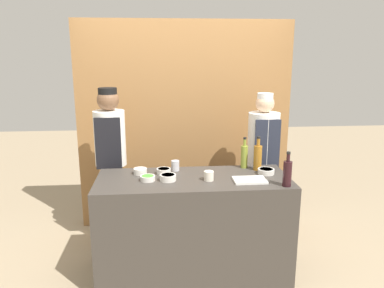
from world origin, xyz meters
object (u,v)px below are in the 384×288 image
object	(u,v)px
sauce_bowl_purple	(168,177)
sauce_bowl_green	(148,178)
cutting_board	(250,180)
chef_left	(111,161)
chef_right	(262,162)
sauce_bowl_red	(140,171)
cup_cream	(209,176)
sauce_bowl_orange	(164,171)
bottle_amber	(258,157)
cup_steel	(175,166)
sauce_bowl_yellow	(266,171)
bottle_wine	(287,173)
bottle_oil	(244,156)

from	to	relation	value
sauce_bowl_purple	sauce_bowl_green	bearing A→B (deg)	175.40
cutting_board	chef_left	world-z (taller)	chef_left
chef_right	sauce_bowl_green	bearing A→B (deg)	-151.49
sauce_bowl_red	cup_cream	xyz separation A→B (m)	(0.61, -0.23, 0.01)
chef_right	cutting_board	bearing A→B (deg)	-113.10
sauce_bowl_red	sauce_bowl_orange	xyz separation A→B (m)	(0.22, -0.01, -0.00)
bottle_amber	chef_left	bearing A→B (deg)	163.23
cup_steel	sauce_bowl_yellow	bearing A→B (deg)	-11.47
sauce_bowl_purple	chef_left	xyz separation A→B (m)	(-0.57, 0.67, -0.03)
chef_left	sauce_bowl_yellow	bearing A→B (deg)	-20.57
sauce_bowl_green	cutting_board	distance (m)	0.89
bottle_wine	chef_left	size ratio (longest dim) A/B	0.18
bottle_oil	cup_steel	xyz separation A→B (m)	(-0.67, -0.04, -0.07)
sauce_bowl_yellow	bottle_oil	distance (m)	0.28
sauce_bowl_yellow	sauce_bowl_green	bearing A→B (deg)	-174.82
sauce_bowl_green	cutting_board	xyz separation A→B (m)	(0.89, -0.09, -0.01)
sauce_bowl_red	bottle_oil	distance (m)	1.01
bottle_oil	cup_cream	bearing A→B (deg)	-138.43
sauce_bowl_green	bottle_wine	world-z (taller)	bottle_wine
cup_cream	bottle_wine	bearing A→B (deg)	-17.40
bottle_oil	sauce_bowl_red	bearing A→B (deg)	-173.44
bottle_wine	sauce_bowl_yellow	bearing A→B (deg)	103.51
cup_steel	cutting_board	bearing A→B (deg)	-29.74
sauce_bowl_red	cup_steel	xyz separation A→B (m)	(0.33, 0.08, 0.02)
bottle_oil	chef_right	xyz separation A→B (m)	(0.28, 0.35, -0.17)
sauce_bowl_purple	sauce_bowl_orange	distance (m)	0.20
cutting_board	bottle_amber	world-z (taller)	bottle_amber
cutting_board	chef_left	distance (m)	1.49
bottle_amber	sauce_bowl_green	bearing A→B (deg)	-167.83
sauce_bowl_red	cutting_board	world-z (taller)	sauce_bowl_red
sauce_bowl_orange	chef_left	bearing A→B (deg)	138.51
chef_right	sauce_bowl_yellow	bearing A→B (deg)	-102.19
chef_right	chef_left	bearing A→B (deg)	179.99
bottle_wine	chef_left	bearing A→B (deg)	150.25
chef_right	sauce_bowl_red	bearing A→B (deg)	-160.08
bottle_oil	bottle_wine	world-z (taller)	bottle_oil
sauce_bowl_purple	sauce_bowl_red	distance (m)	0.32
sauce_bowl_green	chef_left	world-z (taller)	chef_left
bottle_oil	cutting_board	bearing A→B (deg)	-95.47
cutting_board	bottle_oil	distance (m)	0.42
bottle_oil	chef_left	xyz separation A→B (m)	(-1.32, 0.35, -0.12)
cup_cream	sauce_bowl_red	bearing A→B (deg)	159.14
bottle_amber	chef_left	distance (m)	1.50
bottle_oil	cup_cream	size ratio (longest dim) A/B	3.56
sauce_bowl_green	chef_right	size ratio (longest dim) A/B	0.08
sauce_bowl_orange	bottle_wine	distance (m)	1.11
bottle_oil	bottle_amber	distance (m)	0.14
sauce_bowl_orange	cup_cream	xyz separation A→B (m)	(0.39, -0.22, 0.01)
sauce_bowl_red	cup_cream	size ratio (longest dim) A/B	1.45
sauce_bowl_orange	chef_left	world-z (taller)	chef_left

